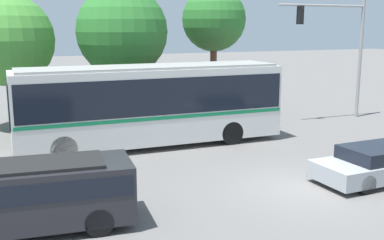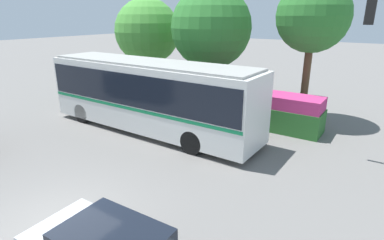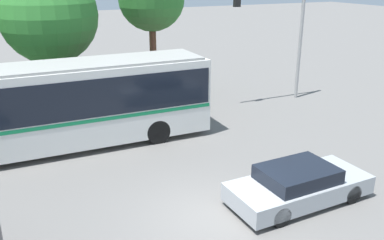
# 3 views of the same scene
# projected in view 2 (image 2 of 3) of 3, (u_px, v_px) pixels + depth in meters

# --- Properties ---
(ground_plane) EXTENTS (140.00, 140.00, 0.00)m
(ground_plane) POSITION_uv_depth(u_px,v_px,m) (56.00, 225.00, 8.39)
(ground_plane) COLOR slate
(city_bus) EXTENTS (11.18, 2.69, 3.39)m
(city_bus) POSITION_uv_depth(u_px,v_px,m) (149.00, 92.00, 14.69)
(city_bus) COLOR silver
(city_bus) RESTS_ON ground
(flowering_hedge) EXTENTS (6.16, 1.57, 1.76)m
(flowering_hedge) POSITION_uv_depth(u_px,v_px,m) (260.00, 109.00, 15.80)
(flowering_hedge) COLOR #286028
(flowering_hedge) RESTS_ON ground
(street_tree_left) EXTENTS (4.44, 4.44, 6.55)m
(street_tree_left) POSITION_uv_depth(u_px,v_px,m) (147.00, 32.00, 21.36)
(street_tree_left) COLOR brown
(street_tree_left) RESTS_ON ground
(street_tree_centre) EXTENTS (4.67, 4.67, 7.04)m
(street_tree_centre) POSITION_uv_depth(u_px,v_px,m) (211.00, 28.00, 17.85)
(street_tree_centre) COLOR brown
(street_tree_centre) RESTS_ON ground
(street_tree_right) EXTENTS (3.60, 3.60, 7.16)m
(street_tree_right) POSITION_uv_depth(u_px,v_px,m) (313.00, 17.00, 15.24)
(street_tree_right) COLOR brown
(street_tree_right) RESTS_ON ground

